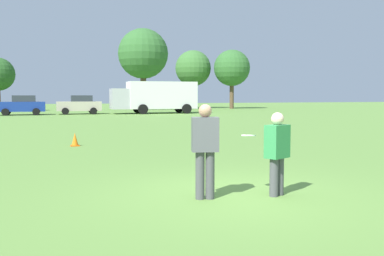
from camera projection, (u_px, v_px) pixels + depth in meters
name	position (u px, v px, depth m)	size (l,w,h in m)	color
ground_plane	(231.00, 194.00, 8.19)	(178.81, 178.81, 0.00)	#608C3D
player_thrower	(205.00, 146.00, 7.74)	(0.51, 0.37, 1.68)	#4C4C51
player_defender	(277.00, 150.00, 8.01)	(0.53, 0.44, 1.53)	#4C4C51
frisbee	(248.00, 135.00, 8.10)	(0.27, 0.27, 0.06)	white
traffic_cone	(75.00, 140.00, 15.90)	(0.32, 0.32, 0.48)	#D8590C
parked_car_center	(22.00, 105.00, 40.65)	(4.22, 2.26, 1.82)	navy
parked_car_mid_right	(79.00, 105.00, 42.64)	(4.22, 2.26, 1.82)	#B7AD99
box_truck	(156.00, 96.00, 44.14)	(8.53, 3.09, 3.18)	white
tree_far_east_pine	(143.00, 54.00, 54.38)	(6.19, 6.19, 10.06)	brown
tree_far_west_pine	(193.00, 68.00, 61.28)	(4.97, 4.97, 8.07)	brown
tree_horizon_center	(232.00, 68.00, 59.51)	(4.91, 4.91, 7.97)	brown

